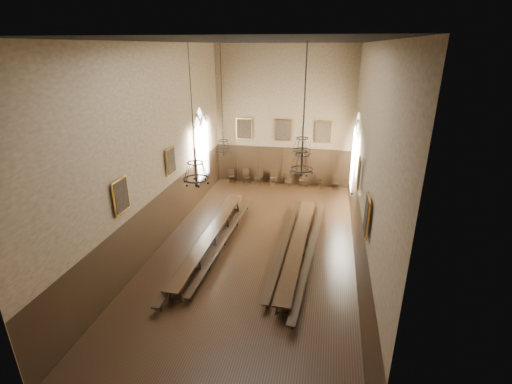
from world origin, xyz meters
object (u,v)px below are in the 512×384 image
(chair_5, at_px, (303,183))
(chandelier_back_right, at_px, (302,144))
(chair_3, at_px, (273,181))
(table_left, at_px, (211,240))
(table_right, at_px, (298,248))
(chair_1, at_px, (247,179))
(chair_0, at_px, (232,178))
(chandelier_front_left, at_px, (196,171))
(chair_6, at_px, (319,184))
(bench_right_outer, at_px, (311,250))
(chair_2, at_px, (259,180))
(bench_right_inner, at_px, (286,243))
(bench_left_outer, at_px, (202,239))
(bench_left_inner, at_px, (225,240))
(chandelier_front_right, at_px, (302,161))
(chandelier_back_left, at_px, (223,143))
(chair_7, at_px, (335,185))
(chair_4, at_px, (287,182))

(chair_5, height_order, chandelier_back_right, chandelier_back_right)
(chair_3, bearing_deg, table_left, -106.35)
(table_left, xyz_separation_m, table_right, (4.09, 0.01, 0.00))
(chair_1, height_order, chandelier_back_right, chandelier_back_right)
(chair_0, height_order, chandelier_front_left, chandelier_front_left)
(chair_1, xyz_separation_m, chair_6, (4.90, 0.08, -0.02))
(bench_right_outer, bearing_deg, chair_6, 90.27)
(chair_6, xyz_separation_m, chandelier_front_left, (-4.21, -11.34, 4.29))
(chair_1, xyz_separation_m, chair_2, (0.88, -0.03, 0.01))
(bench_right_inner, relative_size, chair_2, 9.15)
(table_right, bearing_deg, bench_left_outer, 179.52)
(bench_left_inner, distance_m, bench_right_inner, 2.86)
(chair_6, bearing_deg, chandelier_front_right, -81.48)
(bench_left_outer, distance_m, chair_0, 8.78)
(bench_right_outer, relative_size, chandelier_back_left, 1.97)
(bench_right_outer, xyz_separation_m, chair_0, (-6.00, 8.71, -0.03))
(chair_1, bearing_deg, chair_0, 160.88)
(table_right, height_order, chair_3, chair_3)
(chair_2, xyz_separation_m, chandelier_front_right, (3.60, -10.62, 4.69))
(chandelier_back_right, height_order, chandelier_front_right, same)
(chair_1, bearing_deg, bench_left_outer, -110.11)
(chair_5, xyz_separation_m, chair_6, (1.03, 0.06, -0.02))
(table_left, distance_m, chair_2, 8.77)
(table_left, relative_size, chair_1, 8.99)
(table_left, height_order, bench_right_inner, table_left)
(bench_right_outer, height_order, chair_7, chair_7)
(chandelier_back_left, distance_m, chandelier_back_right, 4.19)
(table_left, distance_m, chandelier_front_right, 6.54)
(bench_right_inner, xyz_separation_m, chandelier_back_right, (0.43, 1.80, 4.32))
(chandelier_front_left, bearing_deg, chair_2, 89.04)
(bench_left_outer, relative_size, chair_0, 11.88)
(bench_left_outer, xyz_separation_m, chandelier_front_right, (4.68, -1.92, 4.70))
(bench_left_outer, relative_size, bench_left_inner, 1.13)
(chair_1, bearing_deg, chandelier_back_left, -108.01)
(table_left, xyz_separation_m, chandelier_back_right, (3.88, 2.32, 4.23))
(chair_1, height_order, chandelier_front_left, chandelier_front_left)
(bench_left_inner, distance_m, chair_3, 8.66)
(chair_3, distance_m, chair_4, 0.96)
(table_right, distance_m, chair_6, 8.87)
(chair_3, bearing_deg, chandelier_front_left, -102.09)
(bench_right_outer, height_order, chair_5, chair_5)
(table_left, bearing_deg, chair_6, 62.45)
(chair_2, bearing_deg, bench_left_inner, -79.60)
(chandelier_front_left, bearing_deg, table_left, 99.41)
(bench_right_inner, distance_m, chair_4, 8.39)
(table_right, xyz_separation_m, chandelier_back_right, (-0.21, 2.31, 4.23))
(chair_0, xyz_separation_m, chair_1, (1.06, -0.01, 0.04))
(chandelier_front_left, height_order, chandelier_front_right, same)
(bench_right_outer, relative_size, chair_1, 10.25)
(chair_4, distance_m, chandelier_front_right, 11.85)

